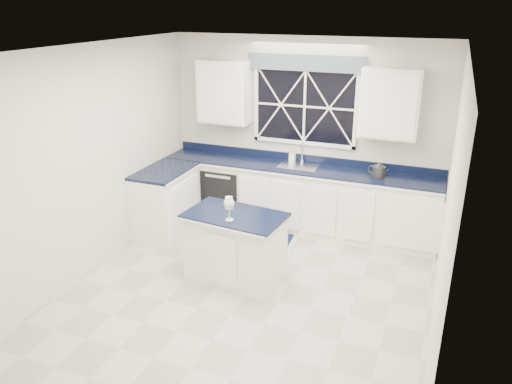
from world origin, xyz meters
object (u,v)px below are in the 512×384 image
at_px(faucet, 302,152).
at_px(soap_bottle, 292,155).
at_px(wine_glass, 229,204).
at_px(kettle, 379,170).
at_px(island, 235,247).
at_px(dishwasher, 228,191).

bearing_deg(faucet, soap_bottle, 170.33).
bearing_deg(wine_glass, kettle, 52.81).
bearing_deg(soap_bottle, wine_glass, -92.58).
bearing_deg(kettle, wine_glass, -111.16).
bearing_deg(island, dishwasher, 123.29).
bearing_deg(kettle, island, -114.16).
relative_size(island, kettle, 4.23).
relative_size(island, wine_glass, 4.32).
distance_m(dishwasher, faucet, 1.31).
height_order(dishwasher, wine_glass, wine_glass).
xyz_separation_m(faucet, soap_bottle, (-0.15, 0.03, -0.07)).
height_order(faucet, soap_bottle, faucet).
xyz_separation_m(dishwasher, faucet, (1.10, 0.19, 0.69)).
bearing_deg(soap_bottle, island, -93.13).
height_order(wine_glass, soap_bottle, wine_glass).
bearing_deg(soap_bottle, kettle, -10.97).
bearing_deg(faucet, island, -97.77).
xyz_separation_m(kettle, wine_glass, (-1.37, -1.80, -0.00)).
bearing_deg(island, soap_bottle, 93.09).
relative_size(faucet, wine_glass, 1.09).
xyz_separation_m(dishwasher, soap_bottle, (0.95, 0.22, 0.62)).
bearing_deg(wine_glass, soap_bottle, 87.42).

